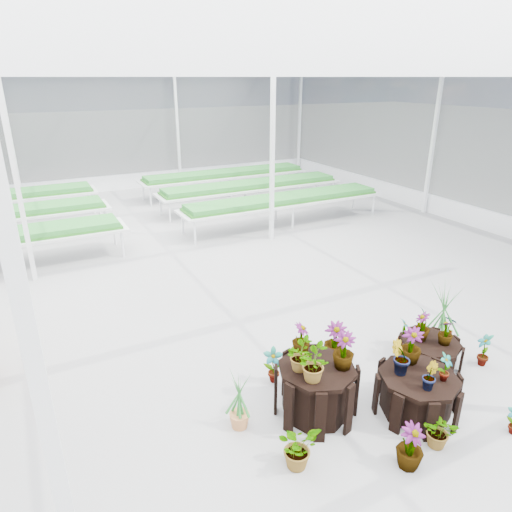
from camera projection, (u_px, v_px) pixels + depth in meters
name	position (u px, v px, depth m)	size (l,w,h in m)	color
ground_plane	(234.00, 330.00, 8.10)	(24.00, 24.00, 0.00)	gray
greenhouse_shell	(231.00, 208.00, 7.28)	(18.00, 24.00, 4.50)	white
steel_frame	(231.00, 208.00, 7.28)	(18.00, 24.00, 4.50)	silver
nursery_benches	(134.00, 210.00, 13.90)	(16.00, 7.00, 0.84)	silver
plinth_tall	(316.00, 390.00, 5.99)	(1.06, 1.06, 0.72)	black
plinth_mid	(417.00, 394.00, 6.04)	(1.08, 1.08, 0.57)	black
plinth_low	(429.00, 353.00, 7.07)	(0.92, 0.92, 0.41)	black
nursery_plants	(371.00, 362.00, 6.28)	(4.41, 2.75, 1.30)	#27702C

